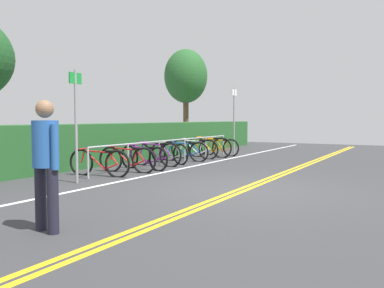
# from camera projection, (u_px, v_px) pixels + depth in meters

# --- Properties ---
(ground_plane) EXTENTS (31.51, 11.97, 0.05)m
(ground_plane) POSITION_uv_depth(u_px,v_px,m) (245.00, 190.00, 8.33)
(ground_plane) COLOR #353538
(centre_line_yellow_inner) EXTENTS (28.36, 0.10, 0.00)m
(centre_line_yellow_inner) POSITION_uv_depth(u_px,v_px,m) (248.00, 189.00, 8.29)
(centre_line_yellow_inner) COLOR gold
(centre_line_yellow_inner) RESTS_ON ground_plane
(centre_line_yellow_outer) EXTENTS (28.36, 0.10, 0.00)m
(centre_line_yellow_outer) POSITION_uv_depth(u_px,v_px,m) (241.00, 188.00, 8.37)
(centre_line_yellow_outer) COLOR gold
(centre_line_yellow_outer) RESTS_ON ground_plane
(bike_lane_stripe_white) EXTENTS (28.36, 0.12, 0.00)m
(bike_lane_stripe_white) POSITION_uv_depth(u_px,v_px,m) (132.00, 179.00, 9.70)
(bike_lane_stripe_white) COLOR white
(bike_lane_stripe_white) RESTS_ON ground_plane
(bike_rack) EXTENTS (7.53, 0.05, 0.75)m
(bike_rack) POSITION_uv_depth(u_px,v_px,m) (173.00, 145.00, 12.96)
(bike_rack) COLOR #9EA0A5
(bike_rack) RESTS_ON ground_plane
(bicycle_0) EXTENTS (0.46, 1.70, 0.71)m
(bicycle_0) POSITION_uv_depth(u_px,v_px,m) (99.00, 163.00, 10.15)
(bicycle_0) COLOR black
(bicycle_0) RESTS_ON ground_plane
(bicycle_1) EXTENTS (0.46, 1.67, 0.72)m
(bicycle_1) POSITION_uv_depth(u_px,v_px,m) (127.00, 160.00, 10.87)
(bicycle_1) COLOR black
(bicycle_1) RESTS_ON ground_plane
(bicycle_2) EXTENTS (0.46, 1.77, 0.70)m
(bicycle_2) POSITION_uv_depth(u_px,v_px,m) (144.00, 158.00, 11.48)
(bicycle_2) COLOR black
(bicycle_2) RESTS_ON ground_plane
(bicycle_3) EXTENTS (0.46, 1.76, 0.75)m
(bicycle_3) POSITION_uv_depth(u_px,v_px,m) (155.00, 154.00, 12.31)
(bicycle_3) COLOR black
(bicycle_3) RESTS_ON ground_plane
(bicycle_4) EXTENTS (0.59, 1.65, 0.69)m
(bicycle_4) POSITION_uv_depth(u_px,v_px,m) (169.00, 153.00, 13.06)
(bicycle_4) COLOR black
(bicycle_4) RESTS_ON ground_plane
(bicycle_5) EXTENTS (0.46, 1.73, 0.70)m
(bicycle_5) POSITION_uv_depth(u_px,v_px,m) (184.00, 151.00, 13.71)
(bicycle_5) COLOR black
(bicycle_5) RESTS_ON ground_plane
(bicycle_6) EXTENTS (0.50, 1.71, 0.73)m
(bicycle_6) POSITION_uv_depth(u_px,v_px,m) (195.00, 149.00, 14.49)
(bicycle_6) COLOR black
(bicycle_6) RESTS_ON ground_plane
(bicycle_7) EXTENTS (0.46, 1.75, 0.78)m
(bicycle_7) POSITION_uv_depth(u_px,v_px,m) (209.00, 147.00, 15.09)
(bicycle_7) COLOR black
(bicycle_7) RESTS_ON ground_plane
(bicycle_8) EXTENTS (0.46, 1.66, 0.69)m
(bicycle_8) POSITION_uv_depth(u_px,v_px,m) (219.00, 147.00, 15.73)
(bicycle_8) COLOR black
(bicycle_8) RESTS_ON ground_plane
(pedestrian) EXTENTS (0.32, 0.48, 1.64)m
(pedestrian) POSITION_uv_depth(u_px,v_px,m) (46.00, 157.00, 5.13)
(pedestrian) COLOR #1E1E2D
(pedestrian) RESTS_ON ground_plane
(sign_post_near) EXTENTS (0.36, 0.06, 2.45)m
(sign_post_near) POSITION_uv_depth(u_px,v_px,m) (76.00, 116.00, 9.01)
(sign_post_near) COLOR gray
(sign_post_near) RESTS_ON ground_plane
(sign_post_far) EXTENTS (0.36, 0.06, 2.60)m
(sign_post_far) POSITION_uv_depth(u_px,v_px,m) (234.00, 115.00, 16.32)
(sign_post_far) COLOR gray
(sign_post_far) RESTS_ON ground_plane
(hedge_backdrop) EXTENTS (16.48, 1.24, 1.24)m
(hedge_backdrop) POSITION_uv_depth(u_px,v_px,m) (148.00, 140.00, 15.23)
(hedge_backdrop) COLOR #235626
(hedge_backdrop) RESTS_ON ground_plane
(tree_mid) EXTENTS (2.20, 2.20, 4.92)m
(tree_mid) POSITION_uv_depth(u_px,v_px,m) (186.00, 77.00, 21.26)
(tree_mid) COLOR brown
(tree_mid) RESTS_ON ground_plane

